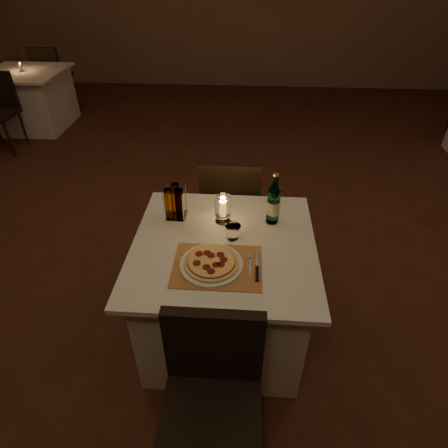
# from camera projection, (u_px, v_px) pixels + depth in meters

# --- Properties ---
(floor) EXTENTS (8.00, 10.00, 0.02)m
(floor) POSITION_uv_depth(u_px,v_px,m) (219.00, 285.00, 2.82)
(floor) COLOR #482217
(floor) RESTS_ON ground
(main_table) EXTENTS (1.00, 1.00, 0.74)m
(main_table) POSITION_uv_depth(u_px,v_px,m) (224.00, 291.00, 2.25)
(main_table) COLOR silver
(main_table) RESTS_ON ground
(chair_near) EXTENTS (0.42, 0.42, 0.90)m
(chair_near) POSITION_uv_depth(u_px,v_px,m) (212.00, 386.00, 1.58)
(chair_near) COLOR black
(chair_near) RESTS_ON ground
(chair_far) EXTENTS (0.42, 0.42, 0.90)m
(chair_far) POSITION_uv_depth(u_px,v_px,m) (230.00, 201.00, 2.72)
(chair_far) COLOR black
(chair_far) RESTS_ON ground
(placemat) EXTENTS (0.45, 0.34, 0.00)m
(placemat) POSITION_uv_depth(u_px,v_px,m) (217.00, 266.00, 1.89)
(placemat) COLOR #B6743F
(placemat) RESTS_ON main_table
(plate) EXTENTS (0.32, 0.32, 0.01)m
(plate) POSITION_uv_depth(u_px,v_px,m) (211.00, 264.00, 1.89)
(plate) COLOR white
(plate) RESTS_ON placemat
(pizza) EXTENTS (0.28, 0.28, 0.02)m
(pizza) POSITION_uv_depth(u_px,v_px,m) (211.00, 262.00, 1.88)
(pizza) COLOR #D8B77F
(pizza) RESTS_ON plate
(fork) EXTENTS (0.02, 0.18, 0.00)m
(fork) POSITION_uv_depth(u_px,v_px,m) (250.00, 262.00, 1.91)
(fork) COLOR silver
(fork) RESTS_ON placemat
(knife) EXTENTS (0.02, 0.22, 0.01)m
(knife) POSITION_uv_depth(u_px,v_px,m) (257.00, 271.00, 1.85)
(knife) COLOR black
(knife) RESTS_ON placemat
(tumbler) EXTENTS (0.09, 0.09, 0.09)m
(tumbler) POSITION_uv_depth(u_px,v_px,m) (233.00, 232.00, 2.05)
(tumbler) COLOR white
(tumbler) RESTS_ON main_table
(water_bottle) EXTENTS (0.08, 0.08, 0.32)m
(water_bottle) POSITION_uv_depth(u_px,v_px,m) (273.00, 203.00, 2.13)
(water_bottle) COLOR #59A573
(water_bottle) RESTS_ON main_table
(hurricane_candle) EXTENTS (0.09, 0.09, 0.17)m
(hurricane_candle) POSITION_uv_depth(u_px,v_px,m) (223.00, 207.00, 2.14)
(hurricane_candle) COLOR white
(hurricane_candle) RESTS_ON main_table
(cruet_caddy) EXTENTS (0.12, 0.12, 0.21)m
(cruet_caddy) POSITION_uv_depth(u_px,v_px,m) (175.00, 204.00, 2.18)
(cruet_caddy) COLOR white
(cruet_caddy) RESTS_ON main_table
(neighbor_table_left) EXTENTS (1.00, 1.00, 0.74)m
(neighbor_table_left) POSITION_uv_depth(u_px,v_px,m) (31.00, 99.00, 5.07)
(neighbor_table_left) COLOR silver
(neighbor_table_left) RESTS_ON ground
(neighbor_chair_lb) EXTENTS (0.42, 0.42, 0.90)m
(neighbor_chair_lb) POSITION_uv_depth(u_px,v_px,m) (51.00, 72.00, 5.53)
(neighbor_chair_lb) COLOR black
(neighbor_chair_lb) RESTS_ON ground
(neighbor_candle_left) EXTENTS (0.03, 0.03, 0.11)m
(neighbor_candle_left) POSITION_uv_depth(u_px,v_px,m) (21.00, 67.00, 4.82)
(neighbor_candle_left) COLOR white
(neighbor_candle_left) RESTS_ON neighbor_table_left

